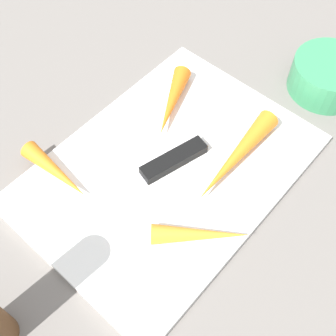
{
  "coord_description": "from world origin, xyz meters",
  "views": [
    {
      "loc": [
        -0.22,
        -0.2,
        0.47
      ],
      "look_at": [
        0.0,
        0.0,
        0.01
      ],
      "focal_mm": 46.42,
      "sensor_mm": 36.0,
      "label": 1
    }
  ],
  "objects": [
    {
      "name": "carrot_longest",
      "position": [
        0.06,
        -0.06,
        0.03
      ],
      "size": [
        0.16,
        0.03,
        0.03
      ],
      "primitive_type": "cone",
      "rotation": [
        0.0,
        1.57,
        3.19
      ],
      "color": "orange",
      "rests_on": "cutting_board"
    },
    {
      "name": "small_bowl",
      "position": [
        0.26,
        -0.07,
        0.02
      ],
      "size": [
        0.11,
        0.11,
        0.05
      ],
      "primitive_type": "cylinder",
      "color": "#388C59",
      "rests_on": "ground_plane"
    },
    {
      "name": "knife",
      "position": [
        -0.0,
        0.0,
        0.02
      ],
      "size": [
        0.2,
        0.07,
        0.01
      ],
      "rotation": [
        0.0,
        0.0,
        2.88
      ],
      "color": "#B7B7BC",
      "rests_on": "cutting_board"
    },
    {
      "name": "cutting_board",
      "position": [
        0.0,
        0.0,
        0.01
      ],
      "size": [
        0.36,
        0.26,
        0.01
      ],
      "primitive_type": "cube",
      "color": "white",
      "rests_on": "ground_plane"
    },
    {
      "name": "carrot_shortest",
      "position": [
        -0.1,
        0.09,
        0.02
      ],
      "size": [
        0.03,
        0.1,
        0.02
      ],
      "primitive_type": "cone",
      "rotation": [
        0.0,
        1.57,
        4.73
      ],
      "color": "orange",
      "rests_on": "cutting_board"
    },
    {
      "name": "carrot_long",
      "position": [
        0.08,
        0.06,
        0.02
      ],
      "size": [
        0.11,
        0.07,
        0.03
      ],
      "primitive_type": "cone",
      "rotation": [
        0.0,
        1.57,
        3.59
      ],
      "color": "orange",
      "rests_on": "cutting_board"
    },
    {
      "name": "ground_plane",
      "position": [
        0.0,
        0.0,
        0.0
      ],
      "size": [
        1.4,
        1.4,
        0.0
      ],
      "primitive_type": "plane",
      "color": "slate"
    },
    {
      "name": "carrot_short",
      "position": [
        -0.05,
        -0.09,
        0.02
      ],
      "size": [
        0.09,
        0.1,
        0.02
      ],
      "primitive_type": "cone",
      "rotation": [
        0.0,
        1.57,
        5.43
      ],
      "color": "orange",
      "rests_on": "cutting_board"
    }
  ]
}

